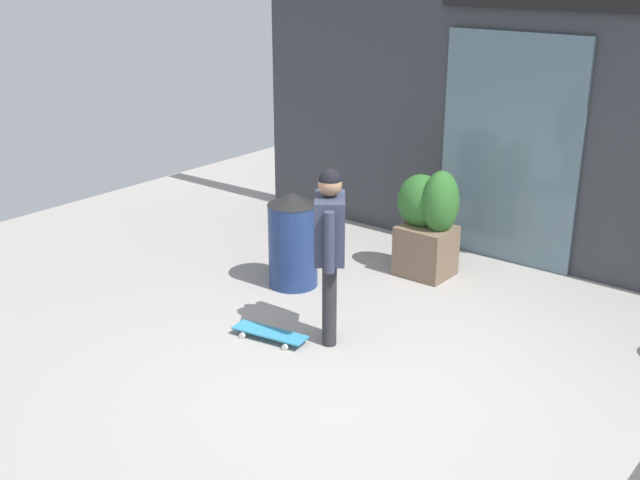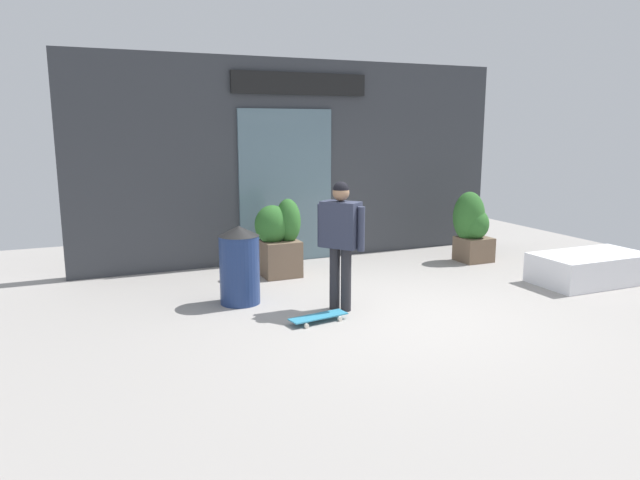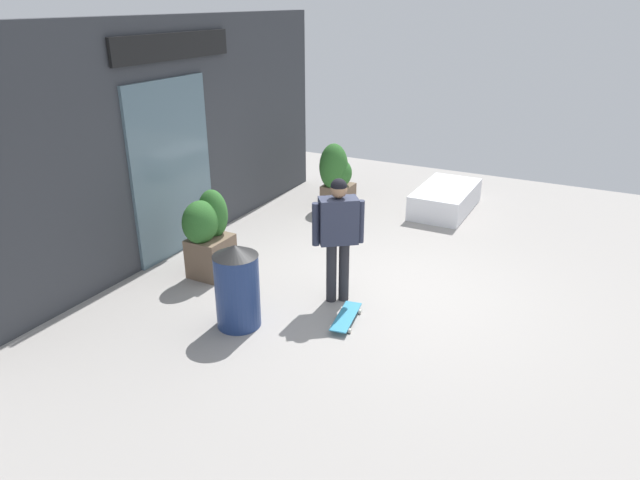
{
  "view_description": "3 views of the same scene",
  "coord_description": "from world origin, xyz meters",
  "views": [
    {
      "loc": [
        3.34,
        -4.74,
        3.34
      ],
      "look_at": [
        -0.8,
        0.45,
        0.89
      ],
      "focal_mm": 43.95,
      "sensor_mm": 36.0,
      "label": 1
    },
    {
      "loc": [
        -3.56,
        -6.05,
        2.26
      ],
      "look_at": [
        -0.8,
        0.45,
        0.89
      ],
      "focal_mm": 32.69,
      "sensor_mm": 36.0,
      "label": 2
    },
    {
      "loc": [
        -6.44,
        -2.49,
        3.57
      ],
      "look_at": [
        -0.8,
        0.45,
        0.89
      ],
      "focal_mm": 32.28,
      "sensor_mm": 36.0,
      "label": 3
    }
  ],
  "objects": [
    {
      "name": "ground_plane",
      "position": [
        0.0,
        0.0,
        0.0
      ],
      "size": [
        12.0,
        12.0,
        0.0
      ],
      "primitive_type": "plane",
      "color": "#9E9993"
    },
    {
      "name": "building_facade",
      "position": [
        -0.01,
        3.28,
        1.68
      ],
      "size": [
        7.53,
        0.31,
        3.37
      ],
      "color": "#383A3F",
      "rests_on": "ground_plane"
    },
    {
      "name": "skateboarder",
      "position": [
        -0.58,
        0.32,
        0.99
      ],
      "size": [
        0.49,
        0.53,
        1.61
      ],
      "rotation": [
        0.0,
        0.0,
        -2.49
      ],
      "color": "#28282D",
      "rests_on": "ground_plane"
    },
    {
      "name": "skateboard",
      "position": [
        -1.02,
        -0.01,
        0.06
      ],
      "size": [
        0.74,
        0.33,
        0.08
      ],
      "rotation": [
        0.0,
        0.0,
        -2.98
      ],
      "color": "teal",
      "rests_on": "ground_plane"
    },
    {
      "name": "planter_box_left",
      "position": [
        2.62,
        1.91,
        0.61
      ],
      "size": [
        0.63,
        0.57,
        1.19
      ],
      "color": "brown",
      "rests_on": "ground_plane"
    },
    {
      "name": "planter_box_right",
      "position": [
        -0.72,
        2.22,
        0.62
      ],
      "size": [
        0.71,
        0.51,
        1.19
      ],
      "color": "brown",
      "rests_on": "ground_plane"
    },
    {
      "name": "trash_bin",
      "position": [
        -1.66,
        1.08,
        0.51
      ],
      "size": [
        0.53,
        0.53,
        1.02
      ],
      "color": "navy",
      "rests_on": "ground_plane"
    },
    {
      "name": "snow_ledge",
      "position": [
        3.36,
        0.06,
        0.22
      ],
      "size": [
        1.69,
        0.9,
        0.44
      ],
      "primitive_type": "cube",
      "color": "white",
      "rests_on": "ground_plane"
    }
  ]
}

